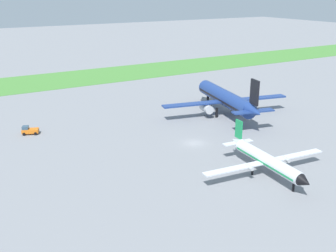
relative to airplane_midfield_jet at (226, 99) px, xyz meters
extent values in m
plane|color=gray|center=(-18.46, -12.72, -4.38)|extent=(600.00, 600.00, 0.00)
cube|color=#478438|center=(-18.46, 64.07, -4.34)|extent=(360.00, 28.00, 0.08)
cylinder|color=navy|center=(0.14, 0.66, 0.09)|extent=(9.16, 26.01, 3.93)
cone|color=black|center=(3.09, 14.66, 0.09)|extent=(4.51, 4.29, 3.86)
cone|color=navy|center=(-2.96, -14.04, 0.58)|extent=(4.50, 5.63, 3.54)
cube|color=black|center=(0.14, 0.66, -0.20)|extent=(8.94, 24.62, 0.55)
cube|color=navy|center=(-8.41, 1.73, -0.60)|extent=(17.31, 5.99, 0.39)
cube|color=navy|center=(8.39, -1.81, -0.60)|extent=(17.31, 5.99, 0.39)
cylinder|color=#B7BABF|center=(-5.38, 1.09, -2.00)|extent=(3.00, 4.65, 2.16)
cylinder|color=#B7BABF|center=(5.37, -1.17, -2.00)|extent=(3.00, 4.65, 2.16)
cube|color=black|center=(-2.81, -13.34, 4.92)|extent=(1.13, 3.25, 5.72)
cube|color=navy|center=(-5.26, -12.82, 0.48)|extent=(5.34, 3.13, 0.31)
cube|color=navy|center=(-0.36, -13.85, 0.48)|extent=(5.34, 3.13, 0.31)
cylinder|color=black|center=(2.35, 11.16, -3.13)|extent=(0.71, 0.71, 2.50)
cylinder|color=black|center=(-3.25, -0.45, -3.13)|extent=(0.71, 0.71, 2.50)
cylinder|color=black|center=(2.79, -1.72, -3.13)|extent=(0.71, 0.71, 2.50)
cylinder|color=silver|center=(-16.01, -32.08, -1.66)|extent=(3.76, 16.48, 2.27)
cone|color=black|center=(-16.85, -41.12, -1.66)|extent=(2.42, 2.46, 2.22)
cone|color=silver|center=(-15.14, -22.59, -1.37)|extent=(2.33, 3.35, 2.04)
cube|color=#198C4C|center=(-16.01, -32.08, -1.83)|extent=(3.72, 15.58, 0.32)
cube|color=silver|center=(-9.76, -32.20, -2.05)|extent=(12.57, 2.73, 0.23)
cube|color=silver|center=(-22.19, -31.05, -2.05)|extent=(12.57, 2.73, 0.23)
cylinder|color=#B7BABF|center=(-12.05, -32.63, -2.05)|extent=(0.89, 1.87, 0.73)
cylinder|color=#B7BABF|center=(-20.01, -31.89, -2.05)|extent=(0.89, 1.87, 0.73)
cube|color=#198C4C|center=(-15.18, -23.04, 1.29)|extent=(0.46, 2.06, 3.63)
cube|color=silver|center=(-13.60, -23.19, -1.43)|extent=(3.29, 1.65, 0.18)
cube|color=silver|center=(-16.76, -22.89, -1.43)|extent=(3.29, 1.65, 0.18)
cylinder|color=black|center=(-16.64, -38.86, -3.59)|extent=(0.41, 0.41, 1.59)
cylinder|color=black|center=(-13.67, -31.15, -3.59)|extent=(0.41, 0.41, 1.59)
cylinder|color=black|center=(-18.15, -30.74, -3.59)|extent=(0.41, 0.41, 1.59)
cube|color=orange|center=(-47.25, 10.76, -3.58)|extent=(4.02, 3.06, 0.90)
cube|color=#334C60|center=(-48.18, 11.15, -2.78)|extent=(1.78, 1.90, 0.70)
cylinder|color=black|center=(-48.76, 10.42, -4.03)|extent=(0.74, 0.50, 0.70)
cylinder|color=black|center=(-48.06, 12.08, -4.03)|extent=(0.74, 0.50, 0.70)
cylinder|color=black|center=(-46.44, 9.44, -4.03)|extent=(0.74, 0.50, 0.70)
cylinder|color=black|center=(-45.74, 11.10, -4.03)|extent=(0.74, 0.50, 0.70)
camera|label=1|loc=(-63.90, -79.11, 26.88)|focal=43.13mm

